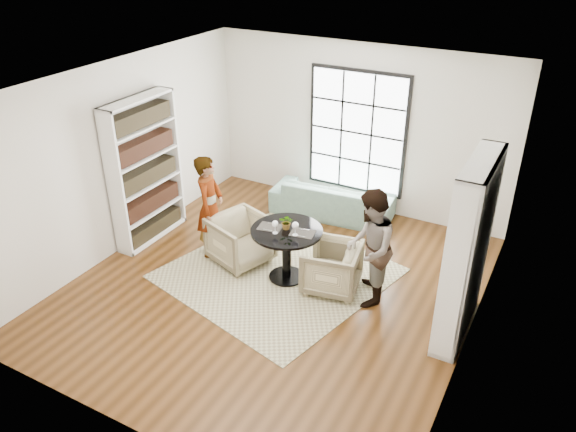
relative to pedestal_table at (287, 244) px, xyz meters
The scene contains 16 objects.
ground 0.66m from the pedestal_table, 100.33° to the right, with size 6.00×6.00×0.00m, color #5B3515.
room_shell 0.71m from the pedestal_table, 99.90° to the left, with size 6.00×6.01×6.00m.
rug 0.62m from the pedestal_table, 167.87° to the left, with size 2.90×2.90×0.01m, color #B4B187.
pedestal_table is the anchor object (origin of this frame).
sofa 2.22m from the pedestal_table, 96.40° to the left, with size 2.17×0.85×0.63m, color slate.
armchair_left 0.88m from the pedestal_table, behind, with size 0.82×0.85×0.77m, color tan.
armchair_right 0.74m from the pedestal_table, ahead, with size 0.77×0.79×0.72m, color tan.
person_left 1.42m from the pedestal_table, behind, with size 0.61×0.40×1.67m, color gray.
person_right 1.27m from the pedestal_table, ahead, with size 0.82×0.64×1.69m, color gray.
placemat_left 0.34m from the pedestal_table, 167.85° to the right, with size 0.34×0.26×0.01m, color black.
placemat_right 0.34m from the pedestal_table, ahead, with size 0.34×0.26×0.01m, color black.
cutlery_left 0.35m from the pedestal_table, 167.85° to the right, with size 0.14×0.22×0.01m, color silver, non-canonical shape.
cutlery_right 0.35m from the pedestal_table, ahead, with size 0.14×0.22×0.01m, color silver, non-canonical shape.
wine_glass_left 0.42m from the pedestal_table, 120.93° to the right, with size 0.09×0.09×0.20m.
wine_glass_right 0.43m from the pedestal_table, 24.06° to the right, with size 0.10×0.10×0.21m.
flower_centerpiece 0.34m from the pedestal_table, 113.28° to the left, with size 0.20×0.17×0.22m, color gray.
Camera 1 is at (3.40, -5.90, 4.84)m, focal length 35.00 mm.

